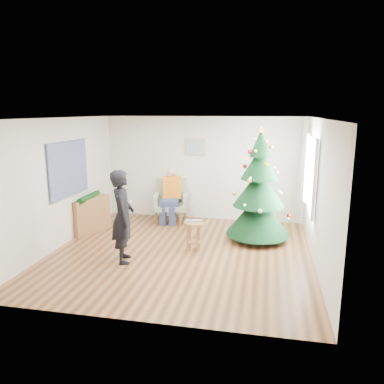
% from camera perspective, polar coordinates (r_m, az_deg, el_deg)
% --- Properties ---
extents(floor, '(5.00, 5.00, 0.00)m').
position_cam_1_polar(floor, '(7.45, -1.69, -9.23)').
color(floor, brown).
rests_on(floor, ground).
extents(ceiling, '(5.00, 5.00, 0.00)m').
position_cam_1_polar(ceiling, '(6.93, -1.83, 11.18)').
color(ceiling, white).
rests_on(ceiling, wall_back).
extents(wall_back, '(5.00, 0.00, 5.00)m').
position_cam_1_polar(wall_back, '(9.49, 1.70, 3.60)').
color(wall_back, silver).
rests_on(wall_back, floor).
extents(wall_front, '(5.00, 0.00, 5.00)m').
position_cam_1_polar(wall_front, '(4.76, -8.69, -5.40)').
color(wall_front, silver).
rests_on(wall_front, floor).
extents(wall_left, '(0.00, 5.00, 5.00)m').
position_cam_1_polar(wall_left, '(8.02, -19.43, 1.29)').
color(wall_left, silver).
rests_on(wall_left, floor).
extents(wall_right, '(0.00, 5.00, 5.00)m').
position_cam_1_polar(wall_right, '(6.96, 18.72, -0.26)').
color(wall_right, silver).
rests_on(wall_right, floor).
extents(window_panel, '(0.04, 1.30, 1.40)m').
position_cam_1_polar(window_panel, '(7.89, 17.74, 2.71)').
color(window_panel, white).
rests_on(window_panel, wall_right).
extents(curtains, '(0.05, 1.75, 1.50)m').
position_cam_1_polar(curtains, '(7.89, 17.52, 2.72)').
color(curtains, white).
rests_on(curtains, wall_right).
extents(christmas_tree, '(1.35, 1.35, 2.45)m').
position_cam_1_polar(christmas_tree, '(8.00, 10.16, 0.33)').
color(christmas_tree, '#3F2816').
rests_on(christmas_tree, floor).
extents(stool, '(0.39, 0.39, 0.59)m').
position_cam_1_polar(stool, '(7.48, 0.25, -6.70)').
color(stool, brown).
rests_on(stool, floor).
extents(laptop, '(0.36, 0.28, 0.03)m').
position_cam_1_polar(laptop, '(7.38, 0.25, -4.49)').
color(laptop, silver).
rests_on(laptop, stool).
extents(armchair, '(0.93, 0.88, 1.04)m').
position_cam_1_polar(armchair, '(9.41, -3.21, -2.16)').
color(armchair, gray).
rests_on(armchair, floor).
extents(seated_person, '(0.52, 0.70, 1.36)m').
position_cam_1_polar(seated_person, '(9.28, -3.25, -0.36)').
color(seated_person, navy).
rests_on(seated_person, armchair).
extents(standing_man, '(0.60, 0.73, 1.71)m').
position_cam_1_polar(standing_man, '(6.91, -10.52, -3.68)').
color(standing_man, black).
rests_on(standing_man, floor).
extents(game_controller, '(0.08, 0.13, 0.04)m').
position_cam_1_polar(game_controller, '(6.74, -9.27, -1.52)').
color(game_controller, white).
rests_on(game_controller, standing_man).
extents(console, '(0.63, 1.04, 0.80)m').
position_cam_1_polar(console, '(8.87, -15.26, -3.41)').
color(console, brown).
rests_on(console, floor).
extents(garland, '(0.14, 0.90, 0.14)m').
position_cam_1_polar(garland, '(8.77, -15.41, -0.76)').
color(garland, black).
rests_on(garland, console).
extents(tapestry, '(0.03, 1.50, 1.15)m').
position_cam_1_polar(tapestry, '(8.22, -18.25, 3.39)').
color(tapestry, black).
rests_on(tapestry, wall_left).
extents(framed_picture, '(0.52, 0.05, 0.42)m').
position_cam_1_polar(framed_picture, '(9.43, 0.47, 6.91)').
color(framed_picture, tan).
rests_on(framed_picture, wall_back).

